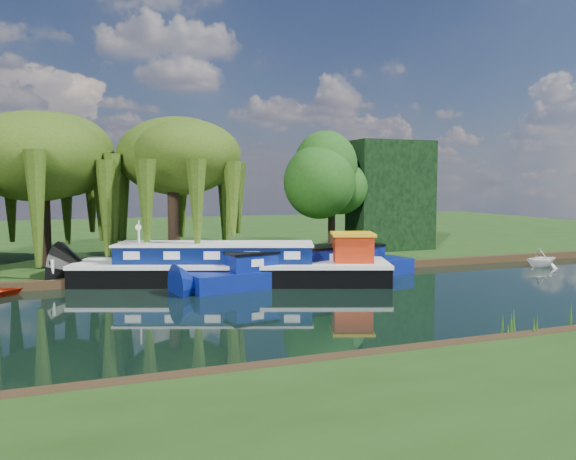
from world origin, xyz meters
name	(u,v)px	position (x,y,z in m)	size (l,w,h in m)	color
ground	(153,318)	(0.00, 0.00, 0.00)	(120.00, 120.00, 0.00)	black
far_bank	(110,237)	(0.00, 34.00, 0.23)	(120.00, 52.00, 0.45)	black
dutch_barge	(235,267)	(5.13, 6.63, 0.87)	(16.95, 9.22, 3.52)	black
narrowboat	(308,268)	(9.04, 5.84, 0.71)	(13.76, 4.68, 1.98)	navy
white_cruiser	(541,267)	(25.05, 5.42, 0.00)	(2.12, 2.46, 1.30)	silver
willow_left	(42,160)	(-4.60, 13.86, 6.70)	(7.18, 7.18, 8.61)	black
willow_right	(173,167)	(2.66, 11.56, 6.33)	(6.61, 6.61, 8.05)	black
tree_far_right	(332,181)	(13.95, 13.44, 5.47)	(4.45, 4.45, 7.28)	black
conifer_hedge	(391,195)	(19.00, 14.00, 4.45)	(6.00, 3.00, 8.00)	black
lamppost	(139,235)	(0.50, 10.50, 2.42)	(0.36, 0.36, 2.56)	silver
mooring_posts	(124,266)	(-0.50, 8.40, 0.95)	(19.16, 0.16, 1.00)	silver
reeds_near	(407,337)	(6.87, -7.57, 0.55)	(33.70, 1.50, 1.10)	#1E4211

